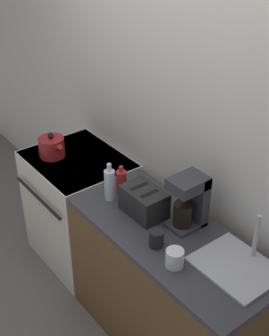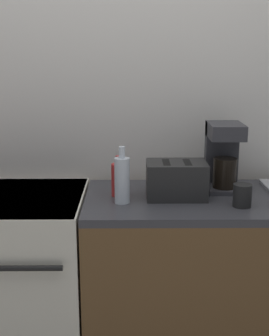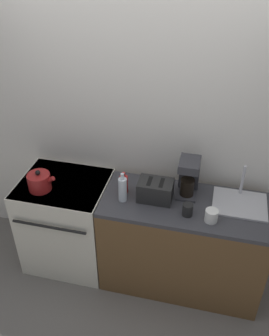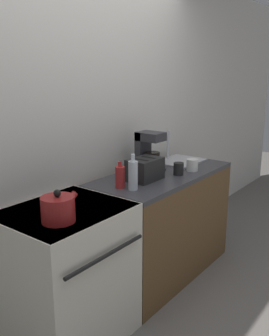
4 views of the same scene
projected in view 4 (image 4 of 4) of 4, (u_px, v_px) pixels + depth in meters
name	position (u px, v px, depth m)	size (l,w,h in m)	color
ground_plane	(158.00, 311.00, 2.76)	(12.00, 12.00, 0.00)	slate
wall_back	(86.00, 128.00, 2.83)	(8.00, 0.05, 2.60)	silver
stove	(68.00, 274.00, 2.38)	(0.75, 0.67, 0.90)	silver
counter_block	(162.00, 224.00, 3.19)	(1.35, 0.60, 0.90)	brown
kettle	(58.00, 209.00, 2.07)	(0.24, 0.19, 0.19)	maroon
toaster	(145.00, 169.00, 2.86)	(0.28, 0.19, 0.17)	black
coffee_maker	(148.00, 150.00, 3.11)	(0.16, 0.21, 0.33)	#333338
sink_tray	(179.00, 160.00, 3.44)	(0.42, 0.35, 0.28)	#B7B7BC
bottle_clear	(133.00, 175.00, 2.62)	(0.07, 0.07, 0.26)	silver
bottle_red	(120.00, 177.00, 2.67)	(0.07, 0.07, 0.19)	#B72828
cup_black	(179.00, 169.00, 3.00)	(0.08, 0.08, 0.10)	black
cup_white	(192.00, 165.00, 3.12)	(0.10, 0.10, 0.10)	white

